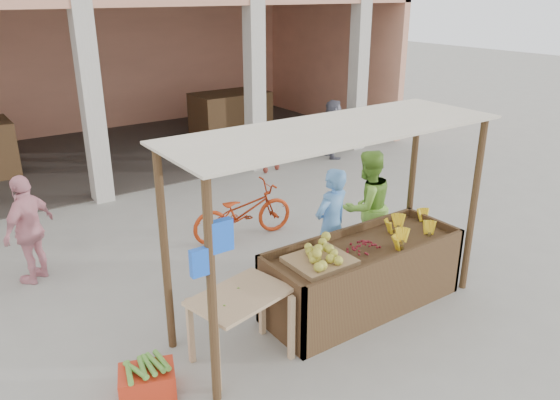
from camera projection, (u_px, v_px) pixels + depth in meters
ground at (331, 318)px, 6.75m from camera, size 60.00×60.00×0.00m
market_building at (89, 40)px, 12.64m from camera, size 14.40×6.40×4.20m
fruit_stall at (363, 278)px, 6.87m from camera, size 2.60×0.95×0.80m
stall_awning at (333, 164)px, 6.08m from camera, size 4.09×1.35×2.39m
banana_heap at (411, 228)px, 7.10m from camera, size 1.00×0.55×0.18m
melon_tray at (320, 256)px, 6.36m from camera, size 0.72×0.63×0.20m
berry_heap at (363, 245)px, 6.68m from camera, size 0.47×0.38×0.15m
side_table at (240, 306)px, 5.74m from camera, size 1.14×0.88×0.82m
papaya_pile at (240, 286)px, 5.66m from camera, size 0.68×0.39×0.19m
red_crate at (147, 382)px, 5.43m from camera, size 0.65×0.55×0.28m
plantain_bundle at (146, 367)px, 5.37m from camera, size 0.45×0.32×0.09m
produce_sacks at (271, 159)px, 12.07m from camera, size 0.77×0.48×0.59m
vendor_blue at (331, 222)px, 7.35m from camera, size 0.72×0.58×1.74m
vendor_green at (367, 204)px, 7.91m from camera, size 0.89×0.56×1.79m
motorcycle at (243, 211)px, 8.78m from camera, size 0.81×1.85×0.94m
shopper_b at (29, 225)px, 7.36m from camera, size 1.07×1.00×1.64m
shopper_d at (333, 127)px, 12.96m from camera, size 0.97×1.47×1.47m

